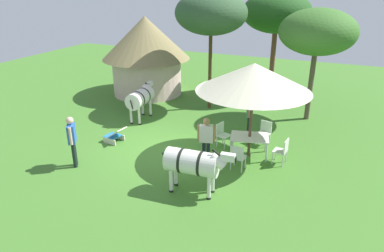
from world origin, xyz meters
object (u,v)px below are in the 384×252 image
thatched_hut (146,52)px  guest_beside_umbrella (250,112)px  patio_chair_near_lawn (283,150)px  standing_watcher (72,137)px  patio_chair_west_end (238,156)px  acacia_tree_behind_hut (318,32)px  zebra_by_umbrella (194,163)px  acacia_tree_far_lawn (277,13)px  striped_lounge_chair (115,136)px  patio_chair_near_hut (265,131)px  shade_umbrella (254,77)px  patio_dining_table (250,139)px  guest_behind_table (206,137)px  patio_chair_east_end (222,133)px  acacia_tree_left_background (211,13)px  zebra_nearest_camera (141,97)px

thatched_hut → guest_beside_umbrella: bearing=-27.2°
patio_chair_near_lawn → thatched_hut: bearing=64.7°
patio_chair_near_lawn → standing_watcher: (-6.30, -2.87, 0.53)m
patio_chair_west_end → acacia_tree_behind_hut: (1.55, 5.72, 3.27)m
standing_watcher → patio_chair_near_lawn: bearing=80.1°
guest_beside_umbrella → standing_watcher: standing_watcher is taller
guest_beside_umbrella → zebra_by_umbrella: (-0.41, -4.67, -0.01)m
zebra_by_umbrella → acacia_tree_far_lawn: (0.10, 10.38, 3.29)m
zebra_by_umbrella → guest_beside_umbrella: bearing=171.0°
striped_lounge_chair → patio_chair_near_hut: bearing=-60.9°
thatched_hut → shade_umbrella: (7.00, -5.11, 0.57)m
striped_lounge_chair → zebra_by_umbrella: bearing=-108.2°
patio_chair_near_lawn → standing_watcher: standing_watcher is taller
patio_dining_table → patio_chair_near_lawn: (1.18, -0.15, -0.13)m
standing_watcher → acacia_tree_far_lawn: size_ratio=0.33×
thatched_hut → guest_behind_table: 8.67m
patio_chair_east_end → acacia_tree_left_background: (-1.94, 3.86, 3.89)m
shade_umbrella → striped_lounge_chair: bearing=-169.8°
acacia_tree_left_background → zebra_nearest_camera: bearing=-129.9°
thatched_hut → guest_behind_table: bearing=-47.2°
patio_chair_near_lawn → acacia_tree_left_background: 7.24m
standing_watcher → patio_chair_near_hut: bearing=93.3°
guest_beside_umbrella → standing_watcher: 6.66m
patio_dining_table → acacia_tree_far_lawn: bearing=96.0°
thatched_hut → patio_chair_near_hut: 8.47m
thatched_hut → acacia_tree_left_background: 4.55m
shade_umbrella → patio_chair_near_hut: 2.61m
shade_umbrella → acacia_tree_far_lawn: (-0.78, 7.46, 1.42)m
patio_chair_near_hut → guest_beside_umbrella: bearing=-24.5°
striped_lounge_chair → zebra_nearest_camera: size_ratio=0.40×
patio_chair_east_end → zebra_by_umbrella: zebra_by_umbrella is taller
zebra_nearest_camera → acacia_tree_left_background: size_ratio=0.41×
patio_chair_near_lawn → acacia_tree_behind_hut: 5.72m
shade_umbrella → standing_watcher: bearing=-149.5°
thatched_hut → patio_dining_table: bearing=-36.1°
zebra_by_umbrella → shade_umbrella: bearing=159.2°
patio_chair_west_end → patio_chair_near_lawn: 1.62m
acacia_tree_behind_hut → guest_behind_table: bearing=-114.7°
patio_chair_east_end → patio_chair_near_lawn: size_ratio=1.00×
shade_umbrella → patio_chair_west_end: size_ratio=4.23×
zebra_nearest_camera → zebra_by_umbrella: (4.41, -4.49, -0.04)m
patio_chair_east_end → guest_beside_umbrella: (0.65, 1.39, 0.46)m
patio_chair_east_end → guest_behind_table: 1.63m
patio_chair_near_hut → patio_chair_near_lawn: bearing=138.3°
patio_chair_near_hut → acacia_tree_left_background: (-3.36, 3.08, 3.89)m
patio_chair_west_end → guest_behind_table: 1.19m
zebra_nearest_camera → striped_lounge_chair: bearing=-88.3°
patio_dining_table → zebra_by_umbrella: 3.07m
acacia_tree_left_background → acacia_tree_far_lawn: 3.96m
acacia_tree_left_background → acacia_tree_far_lawn: (2.29, 3.23, -0.15)m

